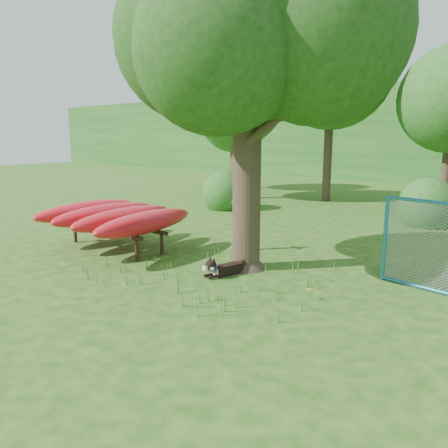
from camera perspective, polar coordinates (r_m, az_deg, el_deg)
The scene contains 11 objects.
ground at distance 8.37m, azimuth -6.39°, elevation -7.80°, with size 80.00×80.00×0.00m, color #204A0E.
oak_tree at distance 9.22m, azimuth 3.16°, elevation 24.56°, with size 5.95×5.25×7.27m.
wooden_post at distance 10.57m, azimuth 1.66°, elevation 0.38°, with size 0.37×0.21×1.38m.
kayak_rack at distance 11.09m, azimuth -14.06°, elevation 1.01°, with size 3.42×3.22×1.07m.
husky_dog at distance 8.75m, azimuth -0.28°, elevation -5.80°, with size 0.43×0.96×0.44m.
wildflower_clump at distance 7.63m, azimuth 10.99°, elevation -8.51°, with size 0.10×0.08×0.21m.
bg_tree_a at distance 19.79m, azimuth 1.52°, elevation 16.34°, with size 4.40×4.40×6.70m.
bg_tree_b at distance 19.72m, azimuth 13.90°, elevation 19.34°, with size 5.20×5.20×8.22m.
bg_tree_f at distance 23.63m, azimuth 1.27°, elevation 13.67°, with size 3.60×3.60×5.55m.
shrub_left at distance 17.04m, azimuth 0.17°, elevation 2.04°, with size 1.80×1.80×1.80m, color #20581C.
shrub_mid at distance 15.16m, azimuth 24.90°, elevation -0.16°, with size 1.80×1.80×1.80m, color #20581C.
Camera 1 is at (5.75, -5.44, 2.71)m, focal length 35.00 mm.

